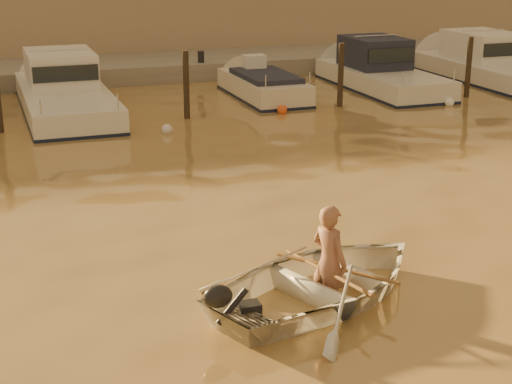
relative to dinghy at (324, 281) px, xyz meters
name	(u,v)px	position (x,y,z in m)	size (l,w,h in m)	color
ground_plane	(454,321)	(1.42, -1.28, -0.28)	(160.00, 160.00, 0.00)	olive
dinghy	(324,281)	(0.00, 0.00, 0.00)	(2.77, 3.88, 0.80)	silver
person	(329,261)	(0.09, 0.04, 0.29)	(0.64, 0.42, 1.74)	#96604B
outboard_motor	(248,312)	(-1.39, -0.56, 0.00)	(0.90, 0.40, 0.70)	black
oar_port	(336,268)	(0.23, 0.09, 0.14)	(0.06, 0.06, 2.10)	brown
oar_starboard	(327,272)	(0.05, 0.02, 0.14)	(0.06, 0.06, 2.10)	brown
moored_boat_2	(65,91)	(-2.05, 14.72, 0.34)	(2.52, 8.35, 1.75)	silver
moored_boat_3	(263,91)	(4.44, 14.72, -0.06)	(1.82, 5.35, 0.95)	beige
moored_boat_4	(382,72)	(8.90, 14.72, 0.34)	(2.32, 7.12, 1.75)	silver
moored_boat_5	(493,65)	(13.50, 14.72, 0.34)	(2.51, 8.34, 1.75)	silver
piling_2	(186,88)	(1.22, 12.52, 0.62)	(0.18, 0.18, 2.20)	#2D2319
piling_3	(341,78)	(6.22, 12.52, 0.62)	(0.18, 0.18, 2.20)	#2D2319
piling_4	(468,70)	(10.92, 12.52, 0.62)	(0.18, 0.18, 2.20)	#2D2319
fender_c	(167,130)	(0.23, 10.90, -0.18)	(0.30, 0.30, 0.30)	silver
fender_d	(282,110)	(4.14, 12.21, -0.18)	(0.30, 0.30, 0.30)	#E4511A
fender_e	(449,102)	(9.58, 11.47, -0.18)	(0.30, 0.30, 0.30)	white
quay	(141,72)	(1.42, 20.22, -0.13)	(52.00, 4.00, 1.00)	gray
waterfront_building	(113,2)	(1.42, 25.72, 2.12)	(46.00, 7.00, 4.80)	#9E8466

